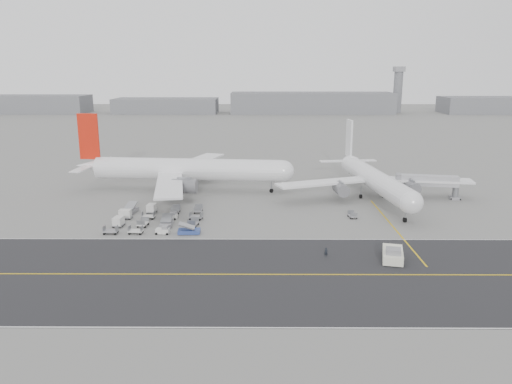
{
  "coord_description": "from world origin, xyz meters",
  "views": [
    {
      "loc": [
        3.88,
        -87.29,
        29.91
      ],
      "look_at": [
        3.29,
        12.0,
        5.27
      ],
      "focal_mm": 35.0,
      "sensor_mm": 36.0,
      "label": 1
    }
  ],
  "objects_px": {
    "airliner_b": "(373,179)",
    "ground_crew_a": "(326,252)",
    "jet_bridge": "(428,182)",
    "control_tower": "(398,89)",
    "airliner_a": "(183,169)",
    "pushback_tug": "(393,254)"
  },
  "relations": [
    {
      "from": "ground_crew_a",
      "to": "jet_bridge",
      "type": "bearing_deg",
      "value": 52.87
    },
    {
      "from": "airliner_a",
      "to": "airliner_b",
      "type": "xyz_separation_m",
      "value": [
        45.82,
        -7.33,
        -0.75
      ]
    },
    {
      "from": "airliner_b",
      "to": "ground_crew_a",
      "type": "height_order",
      "value": "airliner_b"
    },
    {
      "from": "airliner_a",
      "to": "pushback_tug",
      "type": "relative_size",
      "value": 6.4
    },
    {
      "from": "pushback_tug",
      "to": "control_tower",
      "type": "bearing_deg",
      "value": 88.06
    },
    {
      "from": "pushback_tug",
      "to": "airliner_a",
      "type": "bearing_deg",
      "value": 143.95
    },
    {
      "from": "control_tower",
      "to": "jet_bridge",
      "type": "distance_m",
      "value": 244.28
    },
    {
      "from": "airliner_b",
      "to": "jet_bridge",
      "type": "distance_m",
      "value": 13.01
    },
    {
      "from": "control_tower",
      "to": "ground_crew_a",
      "type": "xyz_separation_m",
      "value": [
        -85.14,
        -275.76,
        -15.45
      ]
    },
    {
      "from": "airliner_a",
      "to": "ground_crew_a",
      "type": "height_order",
      "value": "airliner_a"
    },
    {
      "from": "control_tower",
      "to": "jet_bridge",
      "type": "height_order",
      "value": "control_tower"
    },
    {
      "from": "jet_bridge",
      "to": "ground_crew_a",
      "type": "relative_size",
      "value": 9.48
    },
    {
      "from": "control_tower",
      "to": "airliner_b",
      "type": "bearing_deg",
      "value": -106.22
    },
    {
      "from": "control_tower",
      "to": "airliner_a",
      "type": "xyz_separation_m",
      "value": [
        -115.0,
        -230.44,
        -10.74
      ]
    },
    {
      "from": "control_tower",
      "to": "airliner_b",
      "type": "xyz_separation_m",
      "value": [
        -69.18,
        -237.77,
        -11.49
      ]
    },
    {
      "from": "airliner_a",
      "to": "control_tower",
      "type": "bearing_deg",
      "value": -21.37
    },
    {
      "from": "airliner_b",
      "to": "pushback_tug",
      "type": "xyz_separation_m",
      "value": [
        -5.47,
        -39.39,
        -3.76
      ]
    },
    {
      "from": "airliner_b",
      "to": "ground_crew_a",
      "type": "xyz_separation_m",
      "value": [
        -15.96,
        -37.99,
        -3.97
      ]
    },
    {
      "from": "airliner_b",
      "to": "ground_crew_a",
      "type": "relative_size",
      "value": 29.88
    },
    {
      "from": "control_tower",
      "to": "airliner_a",
      "type": "distance_m",
      "value": 257.76
    },
    {
      "from": "jet_bridge",
      "to": "ground_crew_a",
      "type": "xyz_separation_m",
      "value": [
        -28.94,
        -38.35,
        -3.14
      ]
    },
    {
      "from": "control_tower",
      "to": "airliner_a",
      "type": "relative_size",
      "value": 0.56
    }
  ]
}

